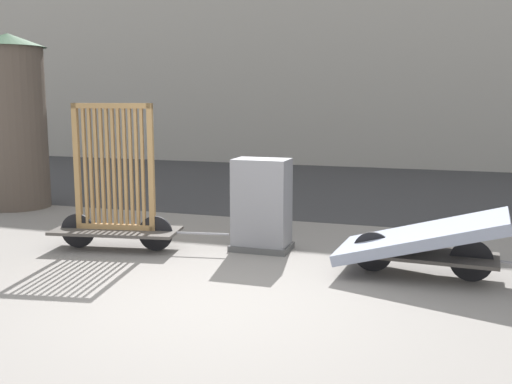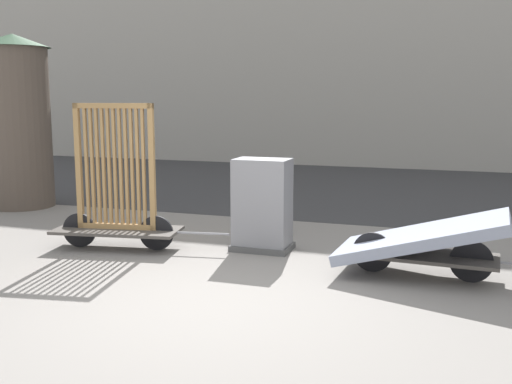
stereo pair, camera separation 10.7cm
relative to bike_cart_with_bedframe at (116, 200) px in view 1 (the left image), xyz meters
name	(u,v)px [view 1 (the left image)]	position (x,y,z in m)	size (l,w,h in m)	color
ground_plane	(207,302)	(1.97, -1.58, -0.67)	(60.00, 60.00, 0.00)	gray
road_strip	(345,187)	(1.97, 6.53, -0.67)	(56.00, 8.00, 0.01)	#38383A
building_facade	(382,7)	(1.97, 12.53, 4.11)	(48.00, 4.00, 9.56)	#B2ADA3
bike_cart_with_bedframe	(116,200)	(0.00, 0.00, 0.00)	(2.41, 0.94, 1.95)	#4C4742
bike_cart_with_mattress	(421,240)	(3.95, 0.00, -0.25)	(2.50, 1.16, 0.78)	#4C4742
utility_cabinet	(262,208)	(1.86, 0.57, -0.10)	(0.78, 0.52, 1.23)	#4C4C4C
advertising_column	(13,120)	(-3.42, 2.18, 0.93)	(1.34, 1.34, 3.16)	brown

